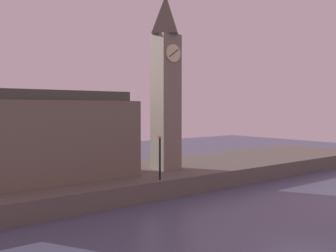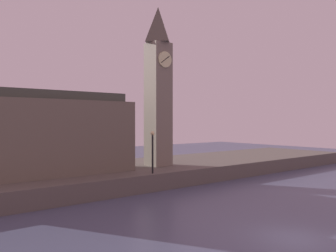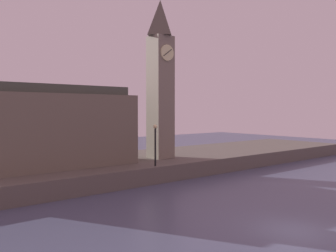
% 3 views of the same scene
% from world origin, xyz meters
% --- Properties ---
extents(far_embankment, '(70.00, 12.00, 1.50)m').
position_xyz_m(far_embankment, '(0.00, 20.00, 0.75)').
color(far_embankment, '#5B544C').
rests_on(far_embankment, ground).
extents(clock_tower, '(2.32, 2.37, 16.14)m').
position_xyz_m(clock_tower, '(5.44, 18.64, 9.87)').
color(clock_tower, slate).
rests_on(clock_tower, far_embankment).
extents(parliament_hall, '(14.48, 5.47, 10.55)m').
position_xyz_m(parliament_hall, '(-6.13, 19.84, 5.07)').
color(parliament_hall, '#6B6051').
rests_on(parliament_hall, far_embankment).
extents(streetlamp, '(0.36, 0.36, 3.67)m').
position_xyz_m(streetlamp, '(1.77, 14.64, 3.81)').
color(streetlamp, black).
rests_on(streetlamp, far_embankment).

